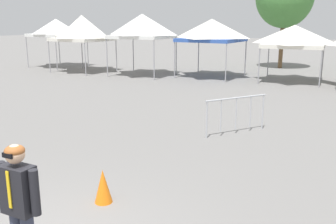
{
  "coord_description": "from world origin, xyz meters",
  "views": [
    {
      "loc": [
        3.72,
        -3.2,
        3.16
      ],
      "look_at": [
        0.11,
        3.6,
        1.3
      ],
      "focal_mm": 40.16,
      "sensor_mm": 36.0,
      "label": 1
    }
  ],
  "objects_px": {
    "canopy_tent_behind_left": "(294,36)",
    "traffic_cone_lot_center": "(103,186)",
    "canopy_tent_behind_right": "(82,28)",
    "canopy_tent_far_left": "(142,26)",
    "crowd_barrier_near_person": "(236,108)",
    "canopy_tent_left_of_center": "(56,28)",
    "person_foreground": "(20,204)",
    "canopy_tent_far_right": "(212,30)"
  },
  "relations": [
    {
      "from": "canopy_tent_far_left",
      "to": "crowd_barrier_near_person",
      "type": "height_order",
      "value": "canopy_tent_far_left"
    },
    {
      "from": "canopy_tent_behind_left",
      "to": "traffic_cone_lot_center",
      "type": "relative_size",
      "value": 5.41
    },
    {
      "from": "canopy_tent_far_right",
      "to": "crowd_barrier_near_person",
      "type": "bearing_deg",
      "value": -64.75
    },
    {
      "from": "canopy_tent_behind_right",
      "to": "crowd_barrier_near_person",
      "type": "height_order",
      "value": "canopy_tent_behind_right"
    },
    {
      "from": "canopy_tent_far_left",
      "to": "traffic_cone_lot_center",
      "type": "height_order",
      "value": "canopy_tent_far_left"
    },
    {
      "from": "canopy_tent_behind_right",
      "to": "canopy_tent_far_left",
      "type": "relative_size",
      "value": 0.99
    },
    {
      "from": "canopy_tent_far_left",
      "to": "traffic_cone_lot_center",
      "type": "relative_size",
      "value": 5.83
    },
    {
      "from": "canopy_tent_behind_right",
      "to": "traffic_cone_lot_center",
      "type": "xyz_separation_m",
      "value": [
        12.26,
        -13.99,
        -2.44
      ]
    },
    {
      "from": "canopy_tent_far_left",
      "to": "traffic_cone_lot_center",
      "type": "xyz_separation_m",
      "value": [
        8.01,
        -14.34,
        -2.58
      ]
    },
    {
      "from": "canopy_tent_left_of_center",
      "to": "crowd_barrier_near_person",
      "type": "xyz_separation_m",
      "value": [
        16.36,
        -9.98,
        -1.97
      ]
    },
    {
      "from": "canopy_tent_far_left",
      "to": "canopy_tent_far_right",
      "type": "relative_size",
      "value": 1.06
    },
    {
      "from": "canopy_tent_left_of_center",
      "to": "crowd_barrier_near_person",
      "type": "relative_size",
      "value": 1.89
    },
    {
      "from": "canopy_tent_behind_right",
      "to": "canopy_tent_far_right",
      "type": "bearing_deg",
      "value": 10.92
    },
    {
      "from": "canopy_tent_left_of_center",
      "to": "canopy_tent_behind_right",
      "type": "height_order",
      "value": "canopy_tent_behind_right"
    },
    {
      "from": "canopy_tent_far_right",
      "to": "canopy_tent_behind_left",
      "type": "height_order",
      "value": "canopy_tent_far_right"
    },
    {
      "from": "canopy_tent_left_of_center",
      "to": "traffic_cone_lot_center",
      "type": "xyz_separation_m",
      "value": [
        15.61,
        -15.19,
        -2.42
      ]
    },
    {
      "from": "traffic_cone_lot_center",
      "to": "canopy_tent_left_of_center",
      "type": "bearing_deg",
      "value": 135.78
    },
    {
      "from": "canopy_tent_left_of_center",
      "to": "canopy_tent_far_left",
      "type": "relative_size",
      "value": 0.93
    },
    {
      "from": "canopy_tent_left_of_center",
      "to": "canopy_tent_far_right",
      "type": "relative_size",
      "value": 0.98
    },
    {
      "from": "person_foreground",
      "to": "traffic_cone_lot_center",
      "type": "distance_m",
      "value": 2.28
    },
    {
      "from": "canopy_tent_behind_left",
      "to": "canopy_tent_left_of_center",
      "type": "bearing_deg",
      "value": -177.35
    },
    {
      "from": "canopy_tent_left_of_center",
      "to": "canopy_tent_behind_right",
      "type": "distance_m",
      "value": 3.57
    },
    {
      "from": "canopy_tent_far_left",
      "to": "canopy_tent_behind_right",
      "type": "bearing_deg",
      "value": -175.28
    },
    {
      "from": "canopy_tent_far_left",
      "to": "person_foreground",
      "type": "height_order",
      "value": "canopy_tent_far_left"
    },
    {
      "from": "canopy_tent_behind_left",
      "to": "person_foreground",
      "type": "relative_size",
      "value": 1.87
    },
    {
      "from": "canopy_tent_far_left",
      "to": "crowd_barrier_near_person",
      "type": "xyz_separation_m",
      "value": [
        8.76,
        -9.12,
        -2.13
      ]
    },
    {
      "from": "canopy_tent_far_right",
      "to": "crowd_barrier_near_person",
      "type": "relative_size",
      "value": 1.92
    },
    {
      "from": "canopy_tent_behind_right",
      "to": "crowd_barrier_near_person",
      "type": "relative_size",
      "value": 2.01
    },
    {
      "from": "crowd_barrier_near_person",
      "to": "person_foreground",
      "type": "bearing_deg",
      "value": -92.57
    },
    {
      "from": "canopy_tent_left_of_center",
      "to": "canopy_tent_behind_left",
      "type": "height_order",
      "value": "canopy_tent_left_of_center"
    },
    {
      "from": "canopy_tent_left_of_center",
      "to": "person_foreground",
      "type": "xyz_separation_m",
      "value": [
        16.03,
        -17.31,
        -1.69
      ]
    },
    {
      "from": "canopy_tent_behind_left",
      "to": "crowd_barrier_near_person",
      "type": "bearing_deg",
      "value": -87.91
    },
    {
      "from": "canopy_tent_far_right",
      "to": "traffic_cone_lot_center",
      "type": "relative_size",
      "value": 5.49
    },
    {
      "from": "canopy_tent_left_of_center",
      "to": "canopy_tent_behind_left",
      "type": "bearing_deg",
      "value": 2.65
    },
    {
      "from": "canopy_tent_behind_left",
      "to": "crowd_barrier_near_person",
      "type": "relative_size",
      "value": 1.89
    },
    {
      "from": "person_foreground",
      "to": "canopy_tent_behind_right",
      "type": "bearing_deg",
      "value": 128.22
    },
    {
      "from": "canopy_tent_behind_right",
      "to": "person_foreground",
      "type": "bearing_deg",
      "value": -51.78
    },
    {
      "from": "traffic_cone_lot_center",
      "to": "canopy_tent_behind_right",
      "type": "bearing_deg",
      "value": 131.24
    },
    {
      "from": "canopy_tent_far_left",
      "to": "canopy_tent_behind_left",
      "type": "height_order",
      "value": "canopy_tent_far_left"
    },
    {
      "from": "canopy_tent_left_of_center",
      "to": "canopy_tent_far_left",
      "type": "bearing_deg",
      "value": -6.43
    },
    {
      "from": "canopy_tent_far_left",
      "to": "canopy_tent_behind_left",
      "type": "bearing_deg",
      "value": 10.8
    },
    {
      "from": "person_foreground",
      "to": "traffic_cone_lot_center",
      "type": "bearing_deg",
      "value": 101.25
    }
  ]
}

